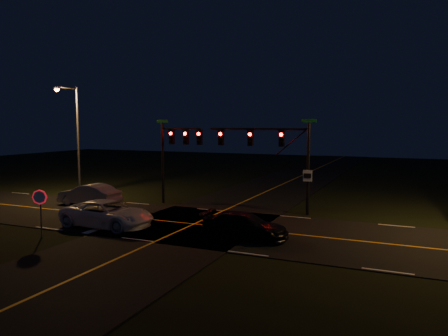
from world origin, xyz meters
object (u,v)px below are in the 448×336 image
at_px(suv_dark, 245,226).
at_px(pickup_white, 107,215).
at_px(stop_sign, 40,203).
at_px(sedan_silver, 89,195).
at_px(streetlight_nw, 75,131).
at_px(signal_mast_nw, 176,147).
at_px(signal_mast_ne, 273,148).

bearing_deg(suv_dark, pickup_white, 94.83).
xyz_separation_m(stop_sign, sedan_silver, (-3.75, 8.06, -1.05)).
bearing_deg(sedan_silver, stop_sign, 26.30).
bearing_deg(streetlight_nw, stop_sign, -55.11).
xyz_separation_m(signal_mast_nw, suv_dark, (8.29, -7.31, -3.59)).
distance_m(pickup_white, suv_dark, 8.17).
height_order(streetlight_nw, stop_sign, streetlight_nw).
height_order(signal_mast_ne, pickup_white, signal_mast_ne).
xyz_separation_m(streetlight_nw, sedan_silver, (4.25, -3.41, -4.56)).
xyz_separation_m(signal_mast_nw, sedan_silver, (-5.36, -3.26, -3.47)).
distance_m(signal_mast_nw, suv_dark, 11.62).
bearing_deg(signal_mast_nw, stop_sign, -98.11).
distance_m(stop_sign, sedan_silver, 8.95).
relative_size(stop_sign, suv_dark, 0.56).
bearing_deg(suv_dark, signal_mast_nw, 47.50).
distance_m(signal_mast_nw, pickup_white, 8.87).
xyz_separation_m(signal_mast_nw, pickup_white, (0.16, -8.15, -3.49)).
distance_m(streetlight_nw, pickup_white, 13.62).
bearing_deg(signal_mast_ne, pickup_white, -132.08).
distance_m(signal_mast_ne, sedan_silver, 13.76).
relative_size(signal_mast_ne, pickup_white, 1.35).
relative_size(signal_mast_ne, sedan_silver, 1.56).
relative_size(streetlight_nw, signal_mast_ne, 1.20).
bearing_deg(suv_dark, streetlight_nw, 66.31).
xyz_separation_m(streetlight_nw, pickup_white, (9.78, -8.30, -4.58)).
relative_size(signal_mast_nw, stop_sign, 2.45).
relative_size(streetlight_nw, sedan_silver, 1.88).
height_order(stop_sign, suv_dark, stop_sign).
xyz_separation_m(stop_sign, suv_dark, (9.90, 4.02, -1.18)).
bearing_deg(stop_sign, signal_mast_nw, 81.89).
relative_size(pickup_white, sedan_silver, 1.16).
bearing_deg(streetlight_nw, sedan_silver, -38.72).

